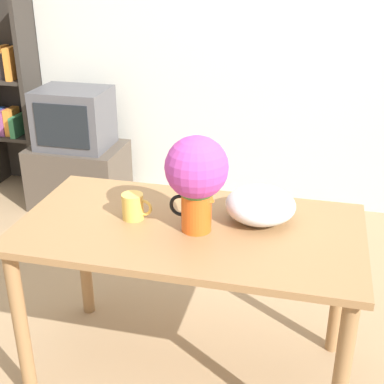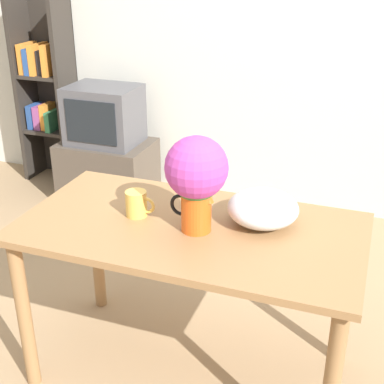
{
  "view_description": "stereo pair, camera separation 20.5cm",
  "coord_description": "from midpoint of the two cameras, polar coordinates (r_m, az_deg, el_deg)",
  "views": [
    {
      "loc": [
        0.42,
        -1.74,
        1.76
      ],
      "look_at": [
        -0.03,
        0.07,
        0.91
      ],
      "focal_mm": 50.0,
      "sensor_mm": 36.0,
      "label": 1
    },
    {
      "loc": [
        0.61,
        -1.68,
        1.76
      ],
      "look_at": [
        -0.03,
        0.07,
        0.91
      ],
      "focal_mm": 50.0,
      "sensor_mm": 36.0,
      "label": 2
    }
  ],
  "objects": [
    {
      "name": "wall_back",
      "position": [
        3.79,
        6.14,
        17.34
      ],
      "size": [
        8.0,
        0.05,
        2.6
      ],
      "color": "silver",
      "rests_on": "ground_plane"
    },
    {
      "name": "table",
      "position": [
        2.2,
        -2.96,
        -6.2
      ],
      "size": [
        1.38,
        0.73,
        0.75
      ],
      "color": "olive",
      "rests_on": "ground_plane"
    },
    {
      "name": "flower_vase",
      "position": [
        2.01,
        -2.42,
        1.75
      ],
      "size": [
        0.24,
        0.24,
        0.39
      ],
      "color": "#E05619",
      "rests_on": "table"
    },
    {
      "name": "coffee_mug",
      "position": [
        2.2,
        -8.92,
        -1.6
      ],
      "size": [
        0.13,
        0.09,
        0.11
      ],
      "color": "gold",
      "rests_on": "table"
    },
    {
      "name": "white_bowl",
      "position": [
        2.16,
        4.63,
        -1.45
      ],
      "size": [
        0.29,
        0.29,
        0.14
      ],
      "color": "silver",
      "rests_on": "table"
    },
    {
      "name": "tv_stand",
      "position": [
        4.08,
        -13.34,
        1.72
      ],
      "size": [
        0.67,
        0.47,
        0.46
      ],
      "color": "#4C4238",
      "rests_on": "ground_plane"
    },
    {
      "name": "tv_set",
      "position": [
        3.93,
        -13.97,
        7.62
      ],
      "size": [
        0.5,
        0.39,
        0.42
      ],
      "color": "#4C4C51",
      "rests_on": "tv_stand"
    },
    {
      "name": "bookshelf",
      "position": [
        4.45,
        -20.18,
        9.84
      ],
      "size": [
        0.42,
        0.28,
        1.48
      ],
      "color": "#2D2823",
      "rests_on": "ground_plane"
    }
  ]
}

